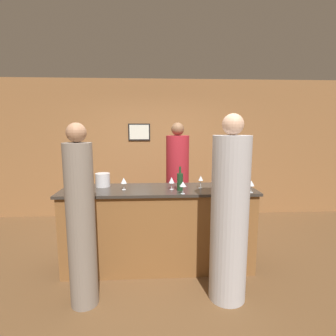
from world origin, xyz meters
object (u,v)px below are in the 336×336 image
Objects in this scene: ice_bucket at (103,180)px; guest_1 at (229,217)px; wine_bottle_1 at (244,179)px; wine_bottle_2 at (220,176)px; bartender at (177,187)px; wine_bottle_0 at (180,181)px; guest_0 at (81,222)px.

guest_1 is at bearing -30.32° from ice_bucket.
wine_bottle_1 is 1.05× the size of wine_bottle_2.
bartender reaches higher than wine_bottle_1.
wine_bottle_1 is at bearing -3.57° from ice_bucket.
wine_bottle_2 is (0.60, 0.35, -0.01)m from wine_bottle_0.
bartender is at bearing 133.11° from wine_bottle_2.
wine_bottle_0 is (-0.46, 0.59, 0.26)m from guest_1.
wine_bottle_1 is 1.87m from ice_bucket.
guest_0 is 0.91m from ice_bucket.
bartender is 6.92× the size of wine_bottle_2.
guest_0 is at bearing -93.98° from ice_bucket.
guest_1 reaches higher than ice_bucket.
wine_bottle_2 is (0.13, 0.94, 0.26)m from guest_1.
wine_bottle_2 is at bearing 143.57° from wine_bottle_1.
ice_bucket is (-1.87, 0.12, -0.02)m from wine_bottle_1.
guest_1 is 1.71m from ice_bucket.
wine_bottle_2 is at bearing 2.88° from ice_bucket.
wine_bottle_0 reaches higher than ice_bucket.
wine_bottle_0 is 1.04m from ice_bucket.
bartender is 1.01× the size of guest_0.
ice_bucket is at bearing 165.12° from wine_bottle_0.
wine_bottle_0 is 1.58× the size of ice_bucket.
bartender is at bearing 32.15° from ice_bucket.
ice_bucket is at bearing 176.43° from wine_bottle_1.
guest_0 is at bearing -150.25° from wine_bottle_0.
bartender is 1.57m from guest_1.
ice_bucket is at bearing 86.02° from guest_0.
guest_1 is at bearing 105.13° from bartender.
guest_0 is 6.82× the size of wine_bottle_2.
wine_bottle_2 is at bearing 133.11° from bartender.
bartender reaches higher than guest_0.
wine_bottle_0 reaches higher than wine_bottle_2.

